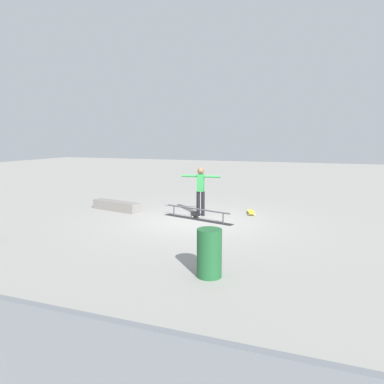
{
  "coord_description": "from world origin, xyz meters",
  "views": [
    {
      "loc": [
        -4.05,
        11.01,
        2.72
      ],
      "look_at": [
        0.01,
        0.31,
        1.0
      ],
      "focal_mm": 34.16,
      "sensor_mm": 36.0,
      "label": 1
    }
  ],
  "objects_px": {
    "skater_main": "(201,188)",
    "trash_bin": "(209,253)",
    "grind_rail": "(197,215)",
    "loose_skateboard_yellow": "(251,212)",
    "skate_ledge": "(116,206)",
    "skateboard_main": "(195,214)"
  },
  "relations": [
    {
      "from": "skateboard_main",
      "to": "loose_skateboard_yellow",
      "type": "height_order",
      "value": "same"
    },
    {
      "from": "loose_skateboard_yellow",
      "to": "trash_bin",
      "type": "bearing_deg",
      "value": 166.86
    },
    {
      "from": "skater_main",
      "to": "skate_ledge",
      "type": "bearing_deg",
      "value": 178.61
    },
    {
      "from": "grind_rail",
      "to": "loose_skateboard_yellow",
      "type": "distance_m",
      "value": 2.13
    },
    {
      "from": "grind_rail",
      "to": "trash_bin",
      "type": "height_order",
      "value": "trash_bin"
    },
    {
      "from": "skater_main",
      "to": "skateboard_main",
      "type": "relative_size",
      "value": 2.14
    },
    {
      "from": "skater_main",
      "to": "trash_bin",
      "type": "distance_m",
      "value": 5.69
    },
    {
      "from": "skate_ledge",
      "to": "trash_bin",
      "type": "bearing_deg",
      "value": 136.62
    },
    {
      "from": "skate_ledge",
      "to": "loose_skateboard_yellow",
      "type": "xyz_separation_m",
      "value": [
        -4.88,
        -1.14,
        -0.1
      ]
    },
    {
      "from": "skater_main",
      "to": "loose_skateboard_yellow",
      "type": "xyz_separation_m",
      "value": [
        -1.61,
        -0.88,
        -0.91
      ]
    },
    {
      "from": "trash_bin",
      "to": "grind_rail",
      "type": "bearing_deg",
      "value": -67.37
    },
    {
      "from": "grind_rail",
      "to": "skater_main",
      "type": "height_order",
      "value": "skater_main"
    },
    {
      "from": "skate_ledge",
      "to": "trash_bin",
      "type": "height_order",
      "value": "trash_bin"
    },
    {
      "from": "loose_skateboard_yellow",
      "to": "trash_bin",
      "type": "height_order",
      "value": "trash_bin"
    },
    {
      "from": "grind_rail",
      "to": "skate_ledge",
      "type": "bearing_deg",
      "value": 9.8
    },
    {
      "from": "grind_rail",
      "to": "skate_ledge",
      "type": "distance_m",
      "value": 3.4
    },
    {
      "from": "grind_rail",
      "to": "trash_bin",
      "type": "bearing_deg",
      "value": 128.76
    },
    {
      "from": "skater_main",
      "to": "skateboard_main",
      "type": "xyz_separation_m",
      "value": [
        0.17,
        0.13,
        -0.91
      ]
    },
    {
      "from": "grind_rail",
      "to": "skate_ledge",
      "type": "xyz_separation_m",
      "value": [
        3.38,
        -0.37,
        0.01
      ]
    },
    {
      "from": "grind_rail",
      "to": "trash_bin",
      "type": "relative_size",
      "value": 2.76
    },
    {
      "from": "trash_bin",
      "to": "loose_skateboard_yellow",
      "type": "bearing_deg",
      "value": -85.89
    },
    {
      "from": "grind_rail",
      "to": "loose_skateboard_yellow",
      "type": "height_order",
      "value": "grind_rail"
    }
  ]
}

